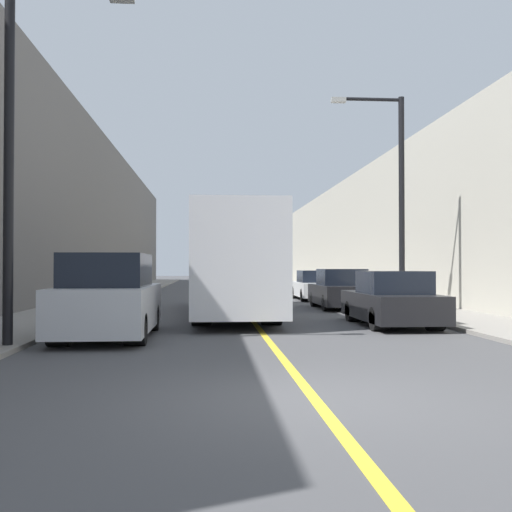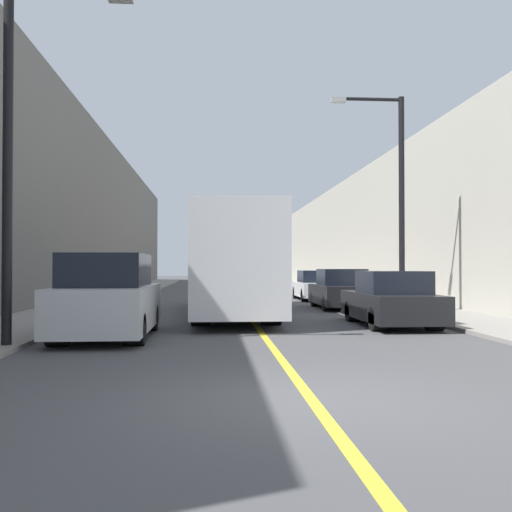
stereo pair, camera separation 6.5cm
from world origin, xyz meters
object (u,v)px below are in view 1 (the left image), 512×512
object	(u,v)px
car_right_mid	(340,291)
street_lamp_right	(395,189)
street_lamp_left	(21,139)
car_right_far	(316,287)
parked_suv_left	(109,299)
bus	(232,262)
car_right_near	(392,301)

from	to	relation	value
car_right_mid	street_lamp_right	xyz separation A→B (m)	(1.28, -2.99, 3.65)
car_right_mid	street_lamp_left	world-z (taller)	street_lamp_left
car_right_far	street_lamp_left	bearing A→B (deg)	-117.73
car_right_far	street_lamp_right	bearing A→B (deg)	-82.75
parked_suv_left	bus	bearing A→B (deg)	65.05
parked_suv_left	car_right_far	distance (m)	17.05
parked_suv_left	car_right_near	xyz separation A→B (m)	(7.42, 2.30, -0.21)
parked_suv_left	street_lamp_left	xyz separation A→B (m)	(-1.44, -1.88, 3.32)
bus	car_right_far	bearing A→B (deg)	62.51
street_lamp_right	parked_suv_left	bearing A→B (deg)	-145.07
bus	car_right_mid	world-z (taller)	bus
street_lamp_left	street_lamp_right	distance (m)	12.95
car_right_mid	car_right_far	size ratio (longest dim) A/B	0.93
parked_suv_left	car_right_mid	world-z (taller)	parked_suv_left
bus	car_right_near	world-z (taller)	bus
car_right_far	street_lamp_right	xyz separation A→B (m)	(1.17, -9.17, 3.69)
parked_suv_left	street_lamp_right	distance (m)	11.21
car_right_mid	street_lamp_left	bearing A→B (deg)	-129.04
bus	parked_suv_left	world-z (taller)	bus
street_lamp_left	car_right_mid	bearing A→B (deg)	50.96
street_lamp_left	street_lamp_right	size ratio (longest dim) A/B	0.97
car_right_near	street_lamp_right	xyz separation A→B (m)	(1.32, 3.81, 3.66)
bus	car_right_mid	bearing A→B (deg)	29.18
bus	parked_suv_left	bearing A→B (deg)	-114.95
parked_suv_left	street_lamp_right	bearing A→B (deg)	34.93
bus	street_lamp_right	size ratio (longest dim) A/B	1.68
car_right_far	street_lamp_left	distance (m)	19.71
car_right_mid	street_lamp_right	distance (m)	4.89
parked_suv_left	street_lamp_left	size ratio (longest dim) A/B	0.66
bus	parked_suv_left	xyz separation A→B (m)	(-3.10, -6.66, -0.93)
street_lamp_left	bus	bearing A→B (deg)	62.03
street_lamp_right	bus	bearing A→B (deg)	174.40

